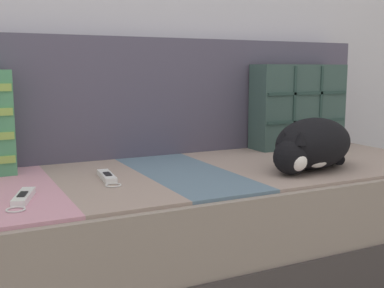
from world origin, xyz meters
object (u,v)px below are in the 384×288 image
object	(u,v)px
game_remote_far	(23,198)
game_remote_near	(107,177)
throw_pillow_quilted	(298,106)
sleeping_cat	(312,145)
couch	(179,226)

from	to	relation	value
game_remote_far	game_remote_near	bearing A→B (deg)	27.74
game_remote_near	game_remote_far	world-z (taller)	same
throw_pillow_quilted	sleeping_cat	distance (m)	0.51
throw_pillow_quilted	game_remote_far	world-z (taller)	throw_pillow_quilted
throw_pillow_quilted	couch	bearing A→B (deg)	-162.75
game_remote_near	couch	bearing A→B (deg)	8.94
sleeping_cat	game_remote_far	bearing A→B (deg)	178.87
game_remote_near	game_remote_far	distance (m)	0.31
couch	game_remote_far	world-z (taller)	game_remote_far
sleeping_cat	game_remote_far	distance (m)	0.96
sleeping_cat	throw_pillow_quilted	bearing A→B (deg)	56.89
game_remote_near	game_remote_far	bearing A→B (deg)	-152.26
sleeping_cat	game_remote_far	world-z (taller)	sleeping_cat
game_remote_near	game_remote_far	xyz separation A→B (m)	(-0.27, -0.14, -0.00)
sleeping_cat	game_remote_near	size ratio (longest dim) A/B	2.05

